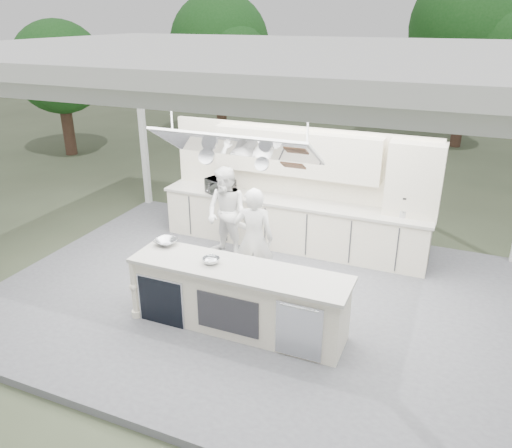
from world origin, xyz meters
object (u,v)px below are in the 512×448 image
at_px(sous_chef, 227,214).
at_px(back_counter, 291,224).
at_px(demo_island, 237,298).
at_px(head_chef, 254,239).

bearing_deg(sous_chef, back_counter, 58.34).
relative_size(demo_island, sous_chef, 1.85).
relative_size(demo_island, head_chef, 1.82).
relative_size(back_counter, head_chef, 2.99).
xyz_separation_m(demo_island, sous_chef, (-1.12, 1.98, 0.36)).
bearing_deg(demo_island, sous_chef, 119.42).
bearing_deg(sous_chef, demo_island, -43.82).
relative_size(head_chef, sous_chef, 1.01).
bearing_deg(demo_island, back_counter, 93.63).
xyz_separation_m(head_chef, sous_chef, (-0.88, 0.84, -0.01)).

